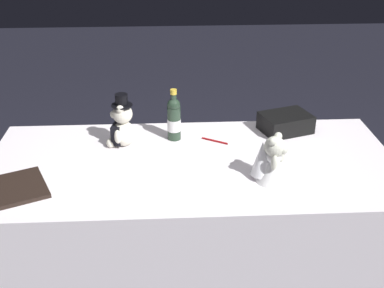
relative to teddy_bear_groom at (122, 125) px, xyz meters
The scene contains 8 objects.
ground_plane 0.96m from the teddy_bear_groom, 150.34° to the left, with size 12.00×12.00×0.00m, color black.
reception_table 0.64m from the teddy_bear_groom, 150.34° to the left, with size 2.04×0.94×0.76m, color white.
teddy_bear_groom is the anchor object (origin of this frame).
teddy_bear_bride 0.81m from the teddy_bear_groom, 151.09° to the left, with size 0.21×0.19×0.23m.
champagne_bottle 0.28m from the teddy_bear_groom, 167.10° to the right, with size 0.07×0.07×0.28m.
signing_pen 0.51m from the teddy_bear_groom, behind, with size 0.14×0.09×0.01m.
gift_case_black 0.91m from the teddy_bear_groom, behind, with size 0.31×0.27×0.10m.
guestbook 0.61m from the teddy_bear_groom, 43.49° to the left, with size 0.22×0.28×0.02m, color black.
Camera 1 is at (0.11, 2.12, 1.94)m, focal length 45.76 mm.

